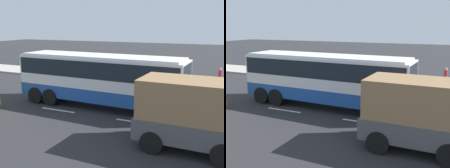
# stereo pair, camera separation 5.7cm
# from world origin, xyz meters

# --- Properties ---
(ground_plane) EXTENTS (120.00, 120.00, 0.00)m
(ground_plane) POSITION_xyz_m (0.00, 0.00, 0.00)
(ground_plane) COLOR #28282B
(sidewalk_curb) EXTENTS (80.00, 4.00, 0.15)m
(sidewalk_curb) POSITION_xyz_m (0.00, 8.16, 0.07)
(sidewalk_curb) COLOR #A8A399
(sidewalk_curb) RESTS_ON ground_plane
(lane_centreline) EXTENTS (31.65, 0.16, 0.01)m
(lane_centreline) POSITION_xyz_m (0.37, -2.51, 0.00)
(lane_centreline) COLOR white
(lane_centreline) RESTS_ON ground_plane
(coach_bus) EXTENTS (11.04, 3.04, 3.36)m
(coach_bus) POSITION_xyz_m (-0.50, -0.74, 2.08)
(coach_bus) COLOR #1E4C9E
(coach_bus) RESTS_ON ground_plane
(pedestrian_near_curb) EXTENTS (0.32, 0.32, 1.70)m
(pedestrian_near_curb) POSITION_xyz_m (6.26, 7.18, 1.13)
(pedestrian_near_curb) COLOR #38334C
(pedestrian_near_curb) RESTS_ON sidewalk_curb
(pedestrian_at_crossing) EXTENTS (0.32, 0.32, 1.54)m
(pedestrian_at_crossing) POSITION_xyz_m (1.72, 6.88, 1.03)
(pedestrian_at_crossing) COLOR #38334C
(pedestrian_at_crossing) RESTS_ON sidewalk_curb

